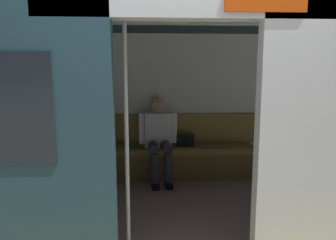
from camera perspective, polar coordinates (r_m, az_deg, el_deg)
The scene contains 6 objects.
train_car at distance 3.45m, azimuth -0.13°, elevation 7.58°, with size 6.40×2.75×2.23m.
bench_seat at distance 4.63m, azimuth 0.13°, elevation -6.23°, with size 2.52×0.44×0.47m.
person_seated at distance 4.50m, azimuth -1.73°, elevation -2.39°, with size 0.55×0.70×1.20m.
handbag at distance 4.67m, azimuth 3.05°, elevation -3.65°, with size 0.26×0.15×0.17m.
book at distance 4.65m, azimuth -7.16°, elevation -4.66°, with size 0.15×0.22×0.03m, color #33723F.
grab_pole_door at distance 2.65m, azimuth -7.54°, elevation -2.46°, with size 0.04×0.04×2.09m, color silver.
Camera 1 is at (0.25, 2.23, 1.56)m, focal length 33.57 mm.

